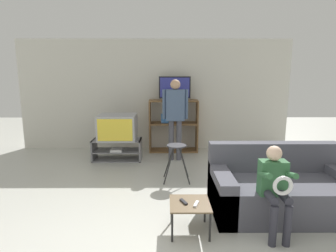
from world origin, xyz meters
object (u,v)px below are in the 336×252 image
object	(u,v)px
snack_table	(190,206)
couch	(281,190)
television_main	(118,127)
television_flat	(175,89)
media_shelf	(173,125)
remote_control_white	(196,204)
person_seated_child	(275,184)
folding_stool	(177,152)
remote_control_black	(184,202)
person_standing_adult	(175,112)
tv_stand	(117,150)

from	to	relation	value
snack_table	couch	distance (m)	1.34
television_main	television_flat	size ratio (longest dim) A/B	1.08
television_main	media_shelf	world-z (taller)	media_shelf
remote_control_white	couch	size ratio (longest dim) A/B	0.08
person_seated_child	folding_stool	bearing A→B (deg)	122.20
television_main	remote_control_black	distance (m)	3.06
remote_control_white	couch	xyz separation A→B (m)	(1.18, 0.54, -0.07)
media_shelf	remote_control_black	size ratio (longest dim) A/B	8.40
media_shelf	television_flat	xyz separation A→B (m)	(0.03, -0.02, 0.85)
remote_control_white	media_shelf	bearing A→B (deg)	112.35
media_shelf	folding_stool	world-z (taller)	media_shelf
folding_stool	snack_table	xyz separation A→B (m)	(0.10, -1.57, -0.19)
folding_stool	person_standing_adult	world-z (taller)	person_standing_adult
snack_table	remote_control_black	bearing A→B (deg)	173.34
folding_stool	person_standing_adult	xyz separation A→B (m)	(0.01, 1.19, 0.53)
snack_table	person_standing_adult	size ratio (longest dim) A/B	0.27
snack_table	media_shelf	bearing A→B (deg)	91.73
media_shelf	person_standing_adult	world-z (taller)	person_standing_adult
television_main	remote_control_black	size ratio (longest dim) A/B	5.40
media_shelf	snack_table	size ratio (longest dim) A/B	2.64
media_shelf	snack_table	bearing A→B (deg)	-88.27
person_standing_adult	remote_control_black	bearing A→B (deg)	-89.68
folding_stool	media_shelf	bearing A→B (deg)	90.22
television_main	television_flat	xyz separation A→B (m)	(1.21, 0.64, 0.76)
couch	television_flat	bearing A→B (deg)	114.17
remote_control_black	television_flat	bearing A→B (deg)	67.21
couch	folding_stool	bearing A→B (deg)	141.07
television_main	person_seated_child	size ratio (longest dim) A/B	0.76
media_shelf	snack_table	xyz separation A→B (m)	(0.10, -3.46, -0.30)
tv_stand	television_main	size ratio (longest dim) A/B	1.31
folding_stool	remote_control_black	size ratio (longest dim) A/B	4.41
media_shelf	snack_table	distance (m)	3.47
tv_stand	folding_stool	xyz separation A→B (m)	(1.21, -1.20, 0.29)
media_shelf	remote_control_black	distance (m)	3.46
tv_stand	couch	bearing A→B (deg)	-41.81
tv_stand	remote_control_black	xyz separation A→B (m)	(1.24, -2.77, 0.15)
media_shelf	couch	distance (m)	3.28
remote_control_white	television_flat	bearing A→B (deg)	111.94
tv_stand	remote_control_white	world-z (taller)	tv_stand
remote_control_white	remote_control_black	bearing A→B (deg)	177.33
television_main	person_seated_child	bearing A→B (deg)	-52.10
tv_stand	remote_control_white	distance (m)	3.15
television_main	media_shelf	distance (m)	1.36
snack_table	television_flat	bearing A→B (deg)	91.30
folding_stool	person_seated_child	distance (m)	1.94
media_shelf	person_seated_child	xyz separation A→B (m)	(1.04, -3.52, -0.01)
couch	person_seated_child	bearing A→B (deg)	-119.24
television_flat	snack_table	xyz separation A→B (m)	(0.08, -3.44, -1.15)
television_flat	remote_control_black	xyz separation A→B (m)	(0.01, -3.43, -1.10)
snack_table	couch	world-z (taller)	couch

